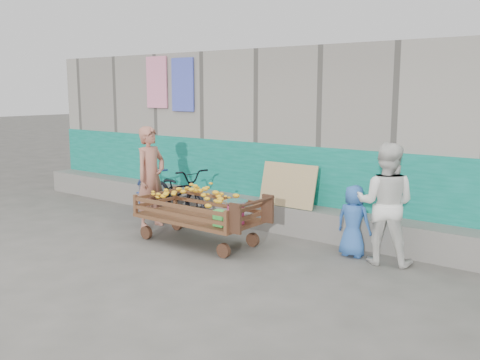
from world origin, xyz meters
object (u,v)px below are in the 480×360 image
Objects in this scene: bench at (170,212)px; bicycle_dark at (178,193)px; child at (353,221)px; vendor_man at (151,177)px; bicycle_blue at (151,189)px; banana_cart at (196,205)px; woman at (385,204)px.

bench is 0.52× the size of bicycle_dark.
child reaches higher than bench.
vendor_man is at bearing -163.67° from bicycle_dark.
bicycle_dark is 1.17× the size of bicycle_blue.
bench is at bearing 151.19° from banana_cart.
banana_cart is at bearing -105.15° from vendor_man.
banana_cart is 1.51m from bench.
banana_cart is at bearing -28.81° from bench.
child is at bearing 20.71° from banana_cart.
bicycle_dark is at bearing 144.11° from banana_cart.
bicycle_dark is at bearing 83.29° from bench.
bicycle_dark is (0.00, 0.65, -0.38)m from vendor_man.
bicycle_dark is (-1.25, 0.90, -0.11)m from banana_cart.
banana_cart is 1.20× the size of vendor_man.
vendor_man is at bearing 9.06° from child.
child is at bearing -84.15° from vendor_man.
bicycle_dark is at bearing -14.67° from woman.
bicycle_blue is at bearing -14.45° from woman.
child is (3.44, 0.57, -0.35)m from vendor_man.
child is 0.56× the size of bicycle_dark.
woman is 0.55m from child.
vendor_man is 3.51m from child.
woman is at bearing -68.65° from bicycle_blue.
vendor_man is at bearing -109.54° from bicycle_blue.
woman is (3.90, 0.55, -0.04)m from vendor_man.
banana_cart is at bearing 3.69° from woman.
banana_cart is 2.17× the size of bench.
vendor_man is at bearing -5.19° from woman.
bench is 0.61× the size of bicycle_blue.
vendor_man reaches higher than woman.
child is 4.16m from bicycle_blue.
child is (-0.46, 0.02, -0.31)m from woman.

